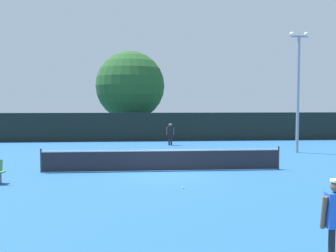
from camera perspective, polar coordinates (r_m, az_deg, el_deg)
name	(u,v)px	position (r m, az deg, el deg)	size (l,w,h in m)	color
ground_plane	(163,171)	(17.96, -0.77, -6.51)	(120.00, 120.00, 0.00)	#235693
tennis_net	(163,160)	(17.88, -0.77, -4.90)	(10.86, 0.08, 1.07)	#232328
perimeter_fence	(151,127)	(31.86, -2.51, -0.12)	(39.20, 0.12, 2.29)	black
player_receiving	(170,132)	(28.64, 0.32, -0.90)	(0.57, 0.23, 1.56)	black
tennis_ball	(183,188)	(14.32, 2.23, -8.92)	(0.07, 0.07, 0.07)	#CCE033
light_pole	(298,84)	(25.62, 18.32, 5.83)	(1.18, 0.28, 7.41)	gray
large_tree	(130,86)	(36.55, -5.50, 5.81)	(6.32, 6.32, 7.82)	brown
parked_car_near	(216,126)	(38.81, 6.91, -0.06)	(2.14, 4.30, 1.69)	white
parked_car_mid	(255,126)	(39.83, 12.52, -0.03)	(2.29, 4.36, 1.69)	#B7B7BC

